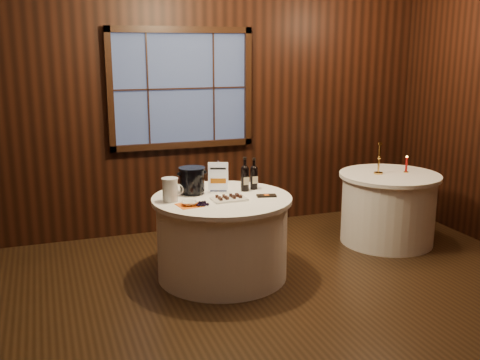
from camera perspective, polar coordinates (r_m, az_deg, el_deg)
name	(u,v)px	position (r m, az deg, el deg)	size (l,w,h in m)	color
ground	(262,324)	(4.52, 2.23, -14.37)	(6.00, 6.00, 0.00)	black
back_wall	(181,98)	(6.39, -6.01, 8.30)	(6.00, 0.10, 3.00)	black
main_table	(222,237)	(5.23, -1.82, -5.77)	(1.28, 1.28, 0.77)	white
side_table	(388,208)	(6.35, 14.79, -2.75)	(1.08, 1.08, 0.77)	white
sign_stand	(218,182)	(5.24, -2.20, -0.19)	(0.18, 0.14, 0.30)	silver
port_bottle_left	(245,176)	(5.29, 0.50, 0.37)	(0.08, 0.08, 0.33)	black
port_bottle_right	(254,176)	(5.36, 1.43, 0.44)	(0.07, 0.08, 0.30)	black
ice_bucket	(192,180)	(5.21, -4.89, 0.00)	(0.25, 0.25, 0.25)	black
chocolate_plate	(229,198)	(5.01, -1.12, -1.84)	(0.31, 0.21, 0.04)	white
chocolate_box	(266,196)	(5.13, 2.71, -1.60)	(0.18, 0.09, 0.01)	black
grape_bunch	(202,204)	(4.83, -3.86, -2.40)	(0.17, 0.08, 0.04)	black
glass_pitcher	(170,190)	(4.98, -7.09, -0.97)	(0.19, 0.15, 0.21)	silver
orange_napkin	(189,205)	(4.86, -5.16, -2.57)	(0.20, 0.20, 0.00)	orange
cracker_bowl	(189,203)	(4.85, -5.17, -2.36)	(0.13, 0.13, 0.03)	white
brass_candlestick	(379,163)	(6.19, 13.92, 1.74)	(0.10, 0.10, 0.35)	gold
red_candle	(406,166)	(6.35, 16.54, 1.39)	(0.05, 0.05, 0.19)	gold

